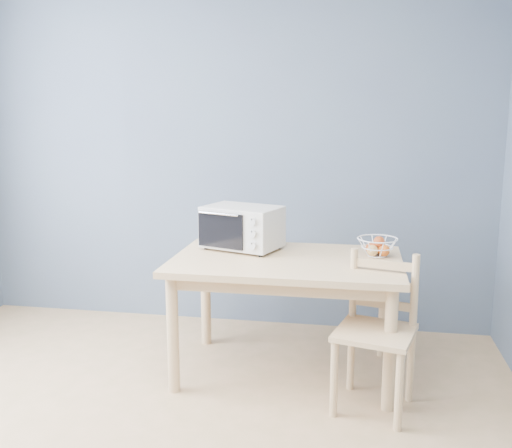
% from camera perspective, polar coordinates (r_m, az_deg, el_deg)
% --- Properties ---
extents(room, '(4.01, 4.51, 2.61)m').
position_cam_1_polar(room, '(2.26, -15.82, 2.31)').
color(room, tan).
rests_on(room, ground).
extents(dining_table, '(1.40, 0.90, 0.75)m').
position_cam_1_polar(dining_table, '(3.55, 3.06, -5.03)').
color(dining_table, tan).
rests_on(dining_table, ground).
extents(toaster_oven, '(0.56, 0.46, 0.28)m').
position_cam_1_polar(toaster_oven, '(3.73, -1.66, -0.25)').
color(toaster_oven, beige).
rests_on(toaster_oven, dining_table).
extents(fruit_basket, '(0.31, 0.31, 0.13)m').
position_cam_1_polar(fruit_basket, '(3.63, 12.01, -2.23)').
color(fruit_basket, white).
rests_on(fruit_basket, dining_table).
extents(dining_chair, '(0.49, 0.49, 0.87)m').
position_cam_1_polar(dining_chair, '(3.28, 11.96, -10.67)').
color(dining_chair, tan).
rests_on(dining_chair, ground).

